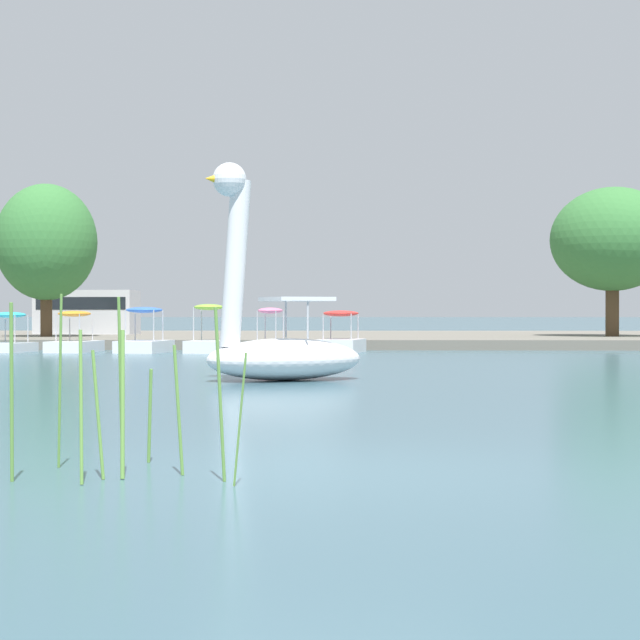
% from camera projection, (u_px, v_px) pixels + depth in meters
% --- Properties ---
extents(ground_plane, '(547.95, 547.95, 0.00)m').
position_uv_depth(ground_plane, '(330.00, 472.00, 9.59)').
color(ground_plane, '#385966').
extents(shore_bank_far, '(154.07, 19.76, 0.36)m').
position_uv_depth(shore_bank_far, '(345.00, 339.00, 49.70)').
color(shore_bank_far, '#6B665B').
rests_on(shore_bank_far, ground_plane).
extents(swan_boat, '(3.61, 2.82, 4.28)m').
position_uv_depth(swan_boat, '(276.00, 337.00, 22.37)').
color(swan_boat, white).
rests_on(swan_boat, ground_plane).
extents(pedal_boat_red, '(1.75, 2.39, 1.41)m').
position_uv_depth(pedal_boat_red, '(341.00, 339.00, 37.75)').
color(pedal_boat_red, white).
rests_on(pedal_boat_red, ground_plane).
extents(pedal_boat_pink, '(1.41, 2.10, 1.51)m').
position_uv_depth(pedal_boat_pink, '(270.00, 339.00, 37.48)').
color(pedal_boat_pink, white).
rests_on(pedal_boat_pink, ground_plane).
extents(pedal_boat_lime, '(1.48, 2.27, 1.62)m').
position_uv_depth(pedal_boat_lime, '(209.00, 339.00, 37.48)').
color(pedal_boat_lime, white).
rests_on(pedal_boat_lime, ground_plane).
extents(pedal_boat_blue, '(1.75, 2.45, 1.53)m').
position_uv_depth(pedal_boat_blue, '(144.00, 340.00, 37.69)').
color(pedal_boat_blue, white).
rests_on(pedal_boat_blue, ground_plane).
extents(pedal_boat_orange, '(1.58, 2.50, 1.40)m').
position_uv_depth(pedal_boat_orange, '(75.00, 339.00, 38.03)').
color(pedal_boat_orange, white).
rests_on(pedal_boat_orange, ground_plane).
extents(pedal_boat_cyan, '(1.51, 2.05, 1.36)m').
position_uv_depth(pedal_boat_cyan, '(10.00, 339.00, 38.05)').
color(pedal_boat_cyan, white).
rests_on(pedal_boat_cyan, ground_plane).
extents(tree_broadleaf_left, '(6.95, 7.03, 6.08)m').
position_uv_depth(tree_broadleaf_left, '(612.00, 240.00, 45.80)').
color(tree_broadleaf_left, '#4C3823').
rests_on(tree_broadleaf_left, shore_bank_far).
extents(tree_sapling_by_fence, '(4.33, 4.29, 6.15)m').
position_uv_depth(tree_sapling_by_fence, '(46.00, 243.00, 45.25)').
color(tree_sapling_by_fence, '#4C3823').
rests_on(tree_sapling_by_fence, shore_bank_far).
extents(parked_van, '(4.61, 2.19, 1.97)m').
position_uv_depth(parked_van, '(87.00, 310.00, 50.63)').
color(parked_van, silver).
rests_on(parked_van, shore_bank_far).
extents(reed_clump_foreground, '(3.18, 1.48, 1.52)m').
position_uv_depth(reed_clump_foreground, '(87.00, 400.00, 9.41)').
color(reed_clump_foreground, '#669942').
rests_on(reed_clump_foreground, ground_plane).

